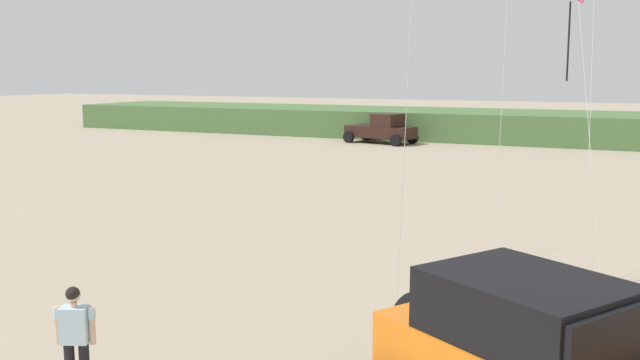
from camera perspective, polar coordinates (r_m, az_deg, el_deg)
The scene contains 2 objects.
person_watching at distance 11.00m, azimuth -19.37°, elevation -11.86°, with size 0.58×0.42×1.67m.
distant_pickup at distance 46.51m, azimuth 5.11°, elevation 4.16°, with size 4.91×3.32×1.98m.
Camera 1 is at (4.01, -4.69, 4.74)m, focal length 39.13 mm.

